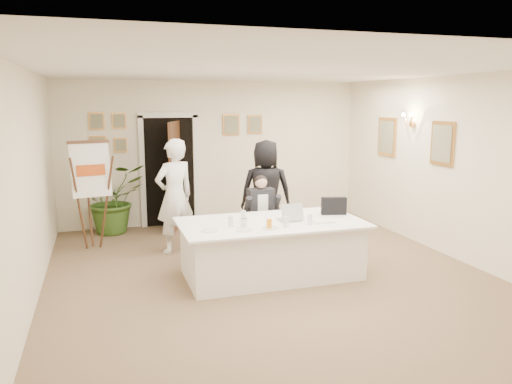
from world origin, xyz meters
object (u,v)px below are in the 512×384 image
object	(u,v)px
conference_table	(271,248)
laptop	(289,211)
flip_chart	(91,201)
laptop_bag	(334,206)
steel_jug	(244,222)
oj_glass	(269,224)
potted_palm	(112,199)
standing_woman	(266,192)
paper_stack	(323,221)
standing_man	(175,196)
seated_man	(262,215)

from	to	relation	value
conference_table	laptop	bearing A→B (deg)	-0.23
flip_chart	laptop_bag	xyz separation A→B (m)	(3.39, -1.94, 0.09)
steel_jug	laptop_bag	bearing A→B (deg)	11.71
laptop	conference_table	bearing A→B (deg)	-179.80
oj_glass	potted_palm	bearing A→B (deg)	118.09
laptop	laptop_bag	bearing A→B (deg)	11.57
laptop_bag	laptop	bearing A→B (deg)	-154.62
conference_table	laptop_bag	bearing A→B (deg)	8.24
standing_woman	steel_jug	bearing A→B (deg)	79.41
standing_woman	laptop	xyz separation A→B (m)	(-0.21, -1.64, 0.03)
laptop_bag	paper_stack	bearing A→B (deg)	-117.04
paper_stack	steel_jug	xyz separation A→B (m)	(-1.10, 0.10, 0.04)
flip_chart	potted_palm	bearing A→B (deg)	71.08
flip_chart	standing_woman	size ratio (longest dim) A/B	0.99
conference_table	laptop_bag	distance (m)	1.15
standing_man	laptop_bag	bearing A→B (deg)	124.61
standing_woman	laptop	bearing A→B (deg)	99.07
standing_woman	steel_jug	world-z (taller)	standing_woman
standing_woman	potted_palm	distance (m)	2.91
conference_table	standing_woman	distance (m)	1.78
conference_table	steel_jug	xyz separation A→B (m)	(-0.44, -0.15, 0.44)
laptop	paper_stack	world-z (taller)	laptop
standing_man	potted_palm	bearing A→B (deg)	-82.82
seated_man	paper_stack	distance (m)	1.33
potted_palm	paper_stack	distance (m)	4.30
laptop	paper_stack	distance (m)	0.49
standing_man	paper_stack	distance (m)	2.50
standing_man	steel_jug	distance (m)	1.79
laptop	oj_glass	world-z (taller)	laptop
seated_man	laptop_bag	world-z (taller)	seated_man
conference_table	flip_chart	xyz separation A→B (m)	(-2.37, 2.08, 0.42)
seated_man	standing_man	distance (m)	1.41
standing_man	standing_woman	distance (m)	1.58
laptop	paper_stack	size ratio (longest dim) A/B	1.22
laptop	oj_glass	distance (m)	0.58
potted_palm	laptop_bag	distance (m)	4.25
standing_man	flip_chart	bearing A→B (deg)	-47.24
laptop	laptop_bag	world-z (taller)	laptop
conference_table	laptop_bag	world-z (taller)	laptop_bag
paper_stack	oj_glass	size ratio (longest dim) A/B	2.12
standing_man	laptop	bearing A→B (deg)	109.48
flip_chart	oj_glass	world-z (taller)	flip_chart
seated_man	oj_glass	world-z (taller)	seated_man
standing_man	oj_glass	bearing A→B (deg)	93.70
laptop	laptop_bag	distance (m)	0.77
conference_table	potted_palm	distance (m)	3.71
flip_chart	standing_man	xyz separation A→B (m)	(1.27, -0.58, 0.10)
laptop_bag	seated_man	bearing A→B (deg)	149.69
standing_man	potted_palm	world-z (taller)	standing_man
flip_chart	laptop_bag	size ratio (longest dim) A/B	4.84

